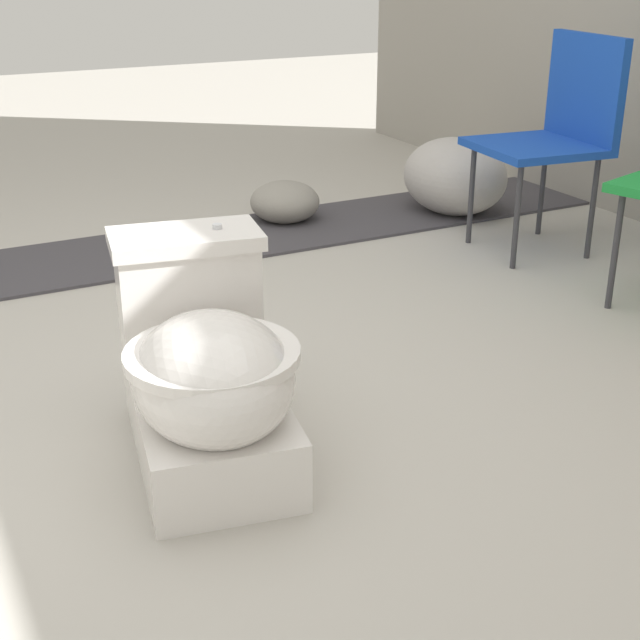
{
  "coord_description": "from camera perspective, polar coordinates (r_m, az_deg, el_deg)",
  "views": [
    {
      "loc": [
        2.05,
        -0.71,
        1.15
      ],
      "look_at": [
        0.28,
        0.21,
        0.3
      ],
      "focal_mm": 50.0,
      "sensor_mm": 36.0,
      "label": 1
    }
  ],
  "objects": [
    {
      "name": "ground_plane",
      "position": [
        2.46,
        -7.45,
        -5.13
      ],
      "size": [
        14.0,
        14.0,
        0.0
      ],
      "primitive_type": "plane",
      "color": "#B7B2A8"
    },
    {
      "name": "gravel_strip",
      "position": [
        3.74,
        -7.28,
        4.97
      ],
      "size": [
        0.56,
        8.0,
        0.01
      ],
      "primitive_type": "cube",
      "color": "#423F44",
      "rests_on": "ground"
    },
    {
      "name": "boulder_near",
      "position": [
        4.14,
        8.62,
        9.08
      ],
      "size": [
        0.58,
        0.52,
        0.35
      ],
      "primitive_type": "ellipsoid",
      "rotation": [
        0.0,
        0.0,
        0.21
      ],
      "color": "#B7B2AD",
      "rests_on": "ground"
    },
    {
      "name": "boulder_far",
      "position": [
        3.99,
        -2.27,
        7.57
      ],
      "size": [
        0.39,
        0.39,
        0.18
      ],
      "primitive_type": "ellipsoid",
      "rotation": [
        0.0,
        0.0,
        2.82
      ],
      "color": "gray",
      "rests_on": "ground"
    },
    {
      "name": "folding_chair_left",
      "position": [
        3.65,
        15.08,
        12.17
      ],
      "size": [
        0.49,
        0.49,
        0.83
      ],
      "rotation": [
        0.0,
        0.0,
        -1.69
      ],
      "color": "#1947B2",
      "rests_on": "ground"
    },
    {
      "name": "toilet",
      "position": [
        2.09,
        -7.28,
        -3.52
      ],
      "size": [
        0.69,
        0.48,
        0.52
      ],
      "rotation": [
        0.0,
        0.0,
        -0.18
      ],
      "color": "white",
      "rests_on": "ground"
    }
  ]
}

